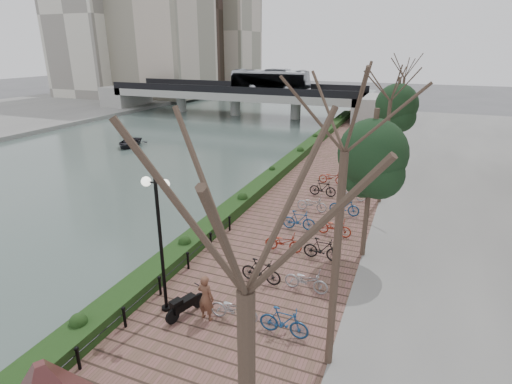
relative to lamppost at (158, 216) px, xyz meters
The scene contains 13 objects.
ground 5.16m from the lamppost, 132.21° to the right, with size 220.00×220.00×0.00m, color #59595B.
river_water 28.69m from the lamppost, 127.06° to the left, with size 30.00×130.00×0.02m, color #41524D.
promenade 15.76m from the lamppost, 82.92° to the left, with size 8.00×75.00×0.50m, color brown.
hedge 18.03m from the lamppost, 94.91° to the left, with size 1.10×56.00×0.60m, color #1C3413.
chain_fence 3.33m from the lamppost, 155.07° to the right, with size 0.10×14.10×0.70m.
lamppost is the anchor object (origin of this frame).
motorcycle 3.24m from the lamppost, ahead, with size 0.45×1.45×0.91m, color black, non-canonical shape.
pedestrian 3.17m from the lamppost, ahead, with size 0.61×0.40×1.67m, color brown.
bicycle_parking 9.37m from the lamppost, 67.56° to the left, with size 2.40×17.32×1.00m.
street_trees 11.91m from the lamppost, 60.38° to the left, with size 3.20×37.12×6.80m.
bridge 45.58m from the lamppost, 110.59° to the left, with size 36.00×10.77×6.50m.
boat 28.45m from the lamppost, 131.42° to the left, with size 2.71×3.80×0.79m, color black.
far_buildings 78.13m from the lamppost, 124.55° to the left, with size 35.00×38.00×38.00m.
Camera 1 is at (9.55, -7.50, 9.28)m, focal length 28.00 mm.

